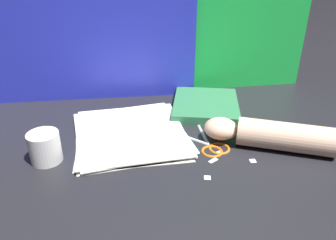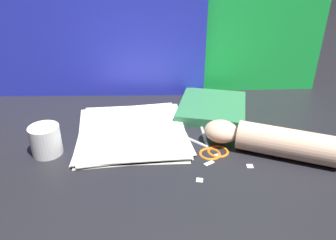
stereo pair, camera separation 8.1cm
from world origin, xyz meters
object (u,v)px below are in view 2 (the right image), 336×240
object	(u,v)px
paper_stack	(132,131)
mug	(46,140)
scissors	(208,146)
book_closed	(212,107)
hand_forearm	(272,140)

from	to	relation	value
paper_stack	mug	world-z (taller)	mug
scissors	mug	bearing A→B (deg)	176.58
mug	book_closed	bearing A→B (deg)	21.64
book_closed	mug	bearing A→B (deg)	-158.36
paper_stack	mug	xyz separation A→B (m)	(-0.21, -0.08, 0.03)
scissors	book_closed	bearing A→B (deg)	74.02
book_closed	hand_forearm	size ratio (longest dim) A/B	0.87
hand_forearm	paper_stack	bearing A→B (deg)	157.51
book_closed	mug	xyz separation A→B (m)	(-0.47, -0.19, 0.02)
book_closed	scissors	world-z (taller)	book_closed
paper_stack	mug	distance (m)	0.23
paper_stack	hand_forearm	xyz separation A→B (m)	(0.34, -0.14, 0.03)
book_closed	mug	distance (m)	0.50
paper_stack	mug	bearing A→B (deg)	-160.16
hand_forearm	mug	size ratio (longest dim) A/B	4.33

